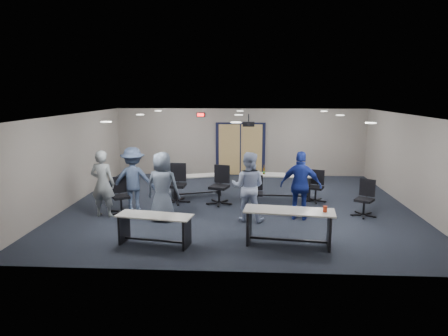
# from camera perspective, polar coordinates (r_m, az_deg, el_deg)

# --- Properties ---
(floor) EXTENTS (10.00, 10.00, 0.00)m
(floor) POSITION_cam_1_polar(r_m,az_deg,el_deg) (12.03, 1.97, -5.36)
(floor) COLOR black
(floor) RESTS_ON ground
(back_wall) EXTENTS (10.00, 0.04, 2.70)m
(back_wall) POSITION_cam_1_polar(r_m,az_deg,el_deg) (16.17, 2.37, 3.70)
(back_wall) COLOR gray
(back_wall) RESTS_ON floor
(front_wall) EXTENTS (10.00, 0.04, 2.70)m
(front_wall) POSITION_cam_1_polar(r_m,az_deg,el_deg) (7.33, 1.23, -5.00)
(front_wall) COLOR gray
(front_wall) RESTS_ON floor
(left_wall) EXTENTS (0.04, 9.00, 2.70)m
(left_wall) POSITION_cam_1_polar(r_m,az_deg,el_deg) (12.84, -20.90, 1.14)
(left_wall) COLOR gray
(left_wall) RESTS_ON floor
(right_wall) EXTENTS (0.04, 9.00, 2.70)m
(right_wall) POSITION_cam_1_polar(r_m,az_deg,el_deg) (12.65, 25.29, 0.68)
(right_wall) COLOR gray
(right_wall) RESTS_ON floor
(ceiling) EXTENTS (10.00, 9.00, 0.04)m
(ceiling) POSITION_cam_1_polar(r_m,az_deg,el_deg) (11.57, 2.06, 7.59)
(ceiling) COLOR white
(ceiling) RESTS_ON back_wall
(double_door) EXTENTS (2.00, 0.07, 2.20)m
(double_door) POSITION_cam_1_polar(r_m,az_deg,el_deg) (16.18, 2.36, 2.63)
(double_door) COLOR black
(double_door) RESTS_ON back_wall
(exit_sign) EXTENTS (0.32, 0.07, 0.18)m
(exit_sign) POSITION_cam_1_polar(r_m,az_deg,el_deg) (16.12, -3.35, 7.60)
(exit_sign) COLOR black
(exit_sign) RESTS_ON back_wall
(ceiling_projector) EXTENTS (0.35, 0.32, 0.37)m
(ceiling_projector) POSITION_cam_1_polar(r_m,az_deg,el_deg) (12.08, 3.53, 6.31)
(ceiling_projector) COLOR black
(ceiling_projector) RESTS_ON ceiling
(ceiling_can_lights) EXTENTS (6.24, 5.74, 0.02)m
(ceiling_can_lights) POSITION_cam_1_polar(r_m,az_deg,el_deg) (11.82, 2.08, 7.51)
(ceiling_can_lights) COLOR white
(ceiling_can_lights) RESTS_ON ceiling
(table_front_left) EXTENTS (1.75, 0.84, 0.68)m
(table_front_left) POSITION_cam_1_polar(r_m,az_deg,el_deg) (9.05, -9.87, -7.93)
(table_front_left) COLOR #BAB6AF
(table_front_left) RESTS_ON floor
(table_front_right) EXTENTS (2.04, 0.91, 0.93)m
(table_front_right) POSITION_cam_1_polar(r_m,az_deg,el_deg) (8.99, 9.28, -7.47)
(table_front_right) COLOR #BAB6AF
(table_front_right) RESTS_ON floor
(table_back_left) EXTENTS (1.78, 1.11, 0.68)m
(table_back_left) POSITION_cam_1_polar(r_m,az_deg,el_deg) (13.03, -4.01, -1.99)
(table_back_left) COLOR #BAB6AF
(table_back_left) RESTS_ON floor
(table_back_right) EXTENTS (1.99, 0.75, 1.09)m
(table_back_right) POSITION_cam_1_polar(r_m,az_deg,el_deg) (12.74, 8.10, -2.00)
(table_back_right) COLOR #BAB6AF
(table_back_right) RESTS_ON floor
(chair_back_a) EXTENTS (0.79, 0.79, 1.20)m
(chair_back_a) POSITION_cam_1_polar(r_m,az_deg,el_deg) (12.24, -6.80, -2.25)
(chair_back_a) COLOR black
(chair_back_a) RESTS_ON floor
(chair_back_b) EXTENTS (0.92, 0.92, 1.17)m
(chair_back_b) POSITION_cam_1_polar(r_m,az_deg,el_deg) (12.00, -0.71, -2.50)
(chair_back_b) COLOR black
(chair_back_b) RESTS_ON floor
(chair_back_c) EXTENTS (0.62, 0.62, 0.94)m
(chair_back_c) POSITION_cam_1_polar(r_m,az_deg,el_deg) (11.67, 4.55, -3.49)
(chair_back_c) COLOR black
(chair_back_c) RESTS_ON floor
(chair_back_d) EXTENTS (0.80, 0.80, 0.97)m
(chair_back_d) POSITION_cam_1_polar(r_m,az_deg,el_deg) (12.63, 12.99, -2.57)
(chair_back_d) COLOR black
(chair_back_d) RESTS_ON floor
(chair_loose_left) EXTENTS (0.86, 0.86, 1.00)m
(chair_loose_left) POSITION_cam_1_polar(r_m,az_deg,el_deg) (11.56, -14.52, -3.80)
(chair_loose_left) COLOR black
(chair_loose_left) RESTS_ON floor
(chair_loose_right) EXTENTS (0.87, 0.87, 1.01)m
(chair_loose_right) POSITION_cam_1_polar(r_m,az_deg,el_deg) (11.51, 19.42, -4.13)
(chair_loose_right) COLOR black
(chair_loose_right) RESTS_ON floor
(person_gray) EXTENTS (0.71, 0.51, 1.83)m
(person_gray) POSITION_cam_1_polar(r_m,az_deg,el_deg) (11.25, -16.95, -2.15)
(person_gray) COLOR gray
(person_gray) RESTS_ON floor
(person_plaid) EXTENTS (0.98, 0.73, 1.83)m
(person_plaid) POSITION_cam_1_polar(r_m,az_deg,el_deg) (10.54, -8.77, -2.66)
(person_plaid) COLOR #4D5869
(person_plaid) RESTS_ON floor
(person_lightblue) EXTENTS (1.00, 0.85, 1.83)m
(person_lightblue) POSITION_cam_1_polar(r_m,az_deg,el_deg) (10.44, 3.48, -2.68)
(person_lightblue) COLOR #A4B4DA
(person_lightblue) RESTS_ON floor
(person_navy) EXTENTS (1.15, 0.68, 1.83)m
(person_navy) POSITION_cam_1_polar(r_m,az_deg,el_deg) (10.73, 10.91, -2.49)
(person_navy) COLOR navy
(person_navy) RESTS_ON floor
(person_back) EXTENTS (1.26, 0.83, 1.83)m
(person_back) POSITION_cam_1_polar(r_m,az_deg,el_deg) (11.59, -12.83, -1.58)
(person_back) COLOR #3B4A6A
(person_back) RESTS_ON floor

